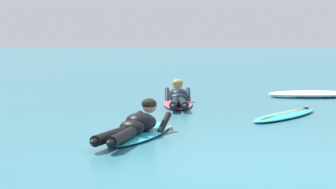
{
  "coord_description": "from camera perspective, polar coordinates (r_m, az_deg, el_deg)",
  "views": [
    {
      "loc": [
        -1.23,
        -6.82,
        1.38
      ],
      "look_at": [
        -1.06,
        3.79,
        0.39
      ],
      "focal_mm": 67.45,
      "sensor_mm": 36.0,
      "label": 1
    }
  ],
  "objects": [
    {
      "name": "whitewater_mid_left",
      "position": [
        14.54,
        12.78,
        0.02
      ],
      "size": [
        1.93,
        0.74,
        0.15
      ],
      "color": "white",
      "rests_on": "ground"
    },
    {
      "name": "drifting_surfboard",
      "position": [
        10.94,
        10.58,
        -1.83
      ],
      "size": [
        1.66,
        2.04,
        0.16
      ],
      "color": "#2DB2D1",
      "rests_on": "ground"
    },
    {
      "name": "ground_plane",
      "position": [
        16.92,
        3.27,
        0.63
      ],
      "size": [
        120.0,
        120.0,
        0.0
      ],
      "primitive_type": "plane",
      "color": "#2D6B7A"
    },
    {
      "name": "surfer_near",
      "position": [
        8.56,
        -2.79,
        -3.02
      ],
      "size": [
        1.14,
        2.46,
        0.53
      ],
      "color": "#2DB2D1",
      "rests_on": "ground"
    },
    {
      "name": "surfer_far",
      "position": [
        12.53,
        0.91,
        -0.39
      ],
      "size": [
        0.62,
        2.72,
        0.55
      ],
      "color": "#E54C66",
      "rests_on": "ground"
    }
  ]
}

